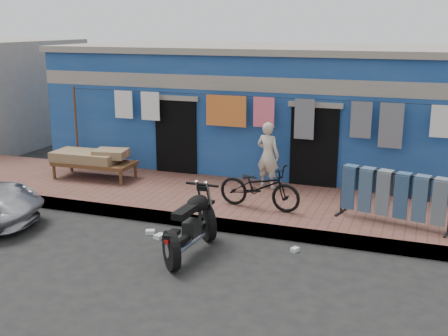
% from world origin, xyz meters
% --- Properties ---
extents(ground, '(80.00, 80.00, 0.00)m').
position_xyz_m(ground, '(0.00, 0.00, 0.00)').
color(ground, black).
rests_on(ground, ground).
extents(sidewalk, '(28.00, 3.00, 0.25)m').
position_xyz_m(sidewalk, '(0.00, 3.00, 0.12)').
color(sidewalk, brown).
rests_on(sidewalk, ground).
extents(curb, '(28.00, 0.10, 0.25)m').
position_xyz_m(curb, '(0.00, 1.55, 0.12)').
color(curb, gray).
rests_on(curb, ground).
extents(building, '(12.20, 5.20, 3.36)m').
position_xyz_m(building, '(-0.00, 6.99, 1.69)').
color(building, navy).
rests_on(building, ground).
extents(clothesline, '(10.06, 0.06, 2.10)m').
position_xyz_m(clothesline, '(0.33, 4.25, 1.81)').
color(clothesline, brown).
rests_on(clothesline, sidewalk).
extents(seated_person, '(0.63, 0.49, 1.53)m').
position_xyz_m(seated_person, '(0.34, 3.97, 1.01)').
color(seated_person, beige).
rests_on(seated_person, sidewalk).
extents(bicycle, '(1.77, 0.77, 1.12)m').
position_xyz_m(bicycle, '(0.61, 2.43, 0.81)').
color(bicycle, black).
rests_on(bicycle, sidewalk).
extents(motorcycle, '(0.78, 1.84, 1.15)m').
position_xyz_m(motorcycle, '(0.00, 0.31, 0.58)').
color(motorcycle, black).
rests_on(motorcycle, ground).
extents(charpoy, '(2.13, 1.11, 0.70)m').
position_xyz_m(charpoy, '(-3.85, 3.28, 0.60)').
color(charpoy, brown).
rests_on(charpoy, sidewalk).
extents(jeans_rack, '(2.36, 1.42, 1.04)m').
position_xyz_m(jeans_rack, '(3.23, 2.46, 0.77)').
color(jeans_rack, black).
rests_on(jeans_rack, sidewalk).
extents(litter_a, '(0.21, 0.19, 0.08)m').
position_xyz_m(litter_a, '(-1.12, 0.92, 0.04)').
color(litter_a, silver).
rests_on(litter_a, ground).
extents(litter_b, '(0.16, 0.17, 0.07)m').
position_xyz_m(litter_b, '(1.70, 1.04, 0.04)').
color(litter_b, silver).
rests_on(litter_b, ground).
extents(litter_c, '(0.21, 0.24, 0.08)m').
position_xyz_m(litter_c, '(-0.84, 0.78, 0.04)').
color(litter_c, silver).
rests_on(litter_c, ground).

